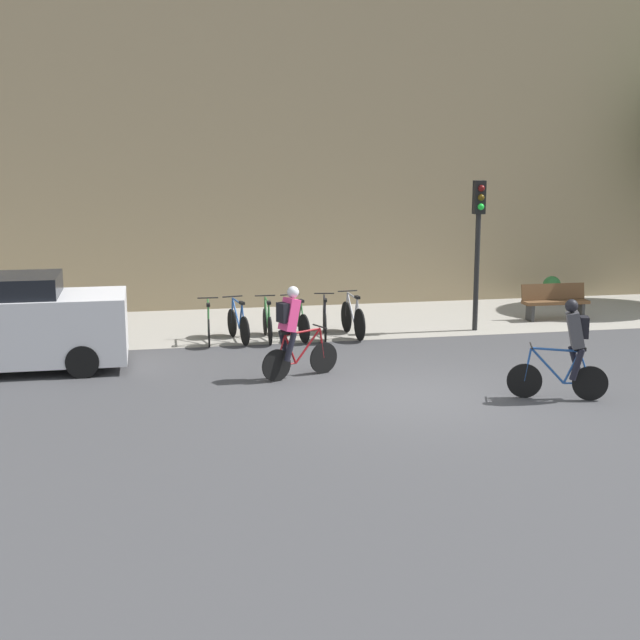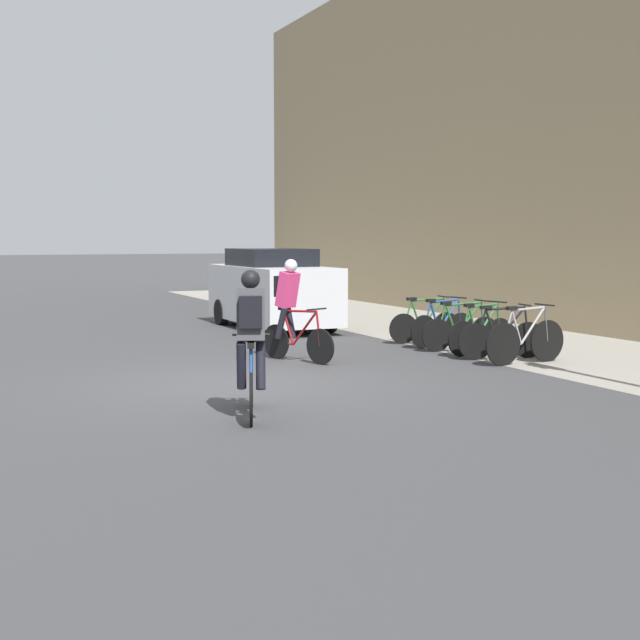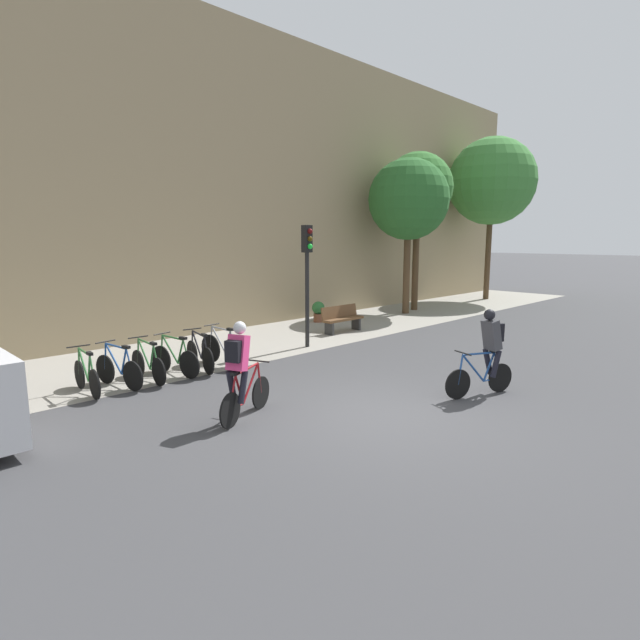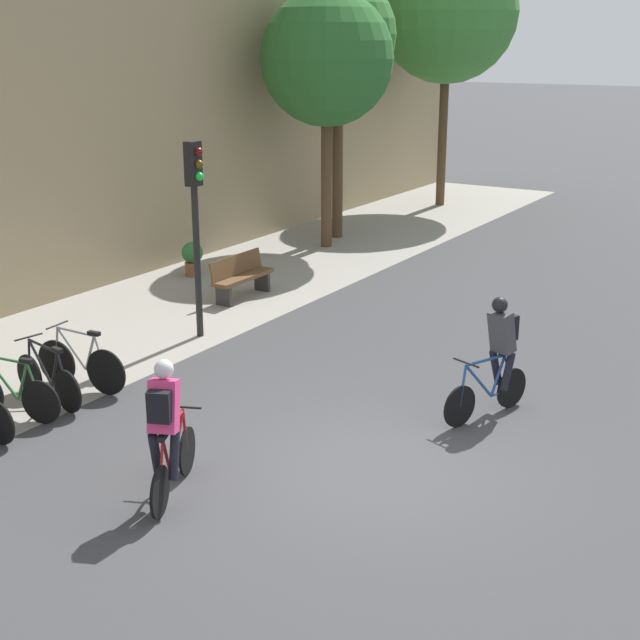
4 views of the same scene
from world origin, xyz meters
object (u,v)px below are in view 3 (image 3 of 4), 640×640
Objects in this scene: cyclist_pink at (240,368)px; bench at (342,318)px; parked_bike_3 at (175,359)px; cyclist_grey at (489,349)px; potted_plant at (318,311)px; parked_bike_4 at (200,354)px; traffic_light_pole at (307,263)px; parked_bike_1 at (119,369)px; parked_bike_5 at (223,349)px; parked_bike_0 at (87,376)px; parked_bike_2 at (148,364)px.

cyclist_pink is 8.56m from bench.
cyclist_pink is 1.11× the size of parked_bike_3.
cyclist_grey is 9.49m from potted_plant.
parked_bike_3 is 0.97× the size of parked_bike_4.
cyclist_grey is 6.01m from traffic_light_pole.
cyclist_grey reaches higher than parked_bike_3.
parked_bike_3 is (-3.74, 5.72, -0.56)m from cyclist_grey.
cyclist_pink is at bearing -144.44° from traffic_light_pole.
parked_bike_3 reaches higher than bench.
bench is at bearing 6.71° from parked_bike_1.
parked_bike_4 is at bearing 118.38° from cyclist_grey.
parked_bike_5 is at bearing 60.30° from cyclist_pink.
traffic_light_pole is 2.09× the size of bench.
parked_bike_0 is at bearing -179.95° from parked_bike_1.
cyclist_pink is at bearing -69.37° from parked_bike_0.
parked_bike_4 is at bearing -178.71° from traffic_light_pole.
parked_bike_1 is (-5.04, 5.72, -0.56)m from cyclist_grey.
parked_bike_2 is (0.65, -0.00, -0.01)m from parked_bike_1.
parked_bike_5 is at bearing 0.07° from parked_bike_2.
cyclist_pink is 4.95m from cyclist_grey.
potted_plant is (3.29, 2.87, -1.98)m from traffic_light_pole.
bench is 2.13× the size of potted_plant.
parked_bike_2 is 7.39m from bench.
cyclist_pink is 1.08× the size of parked_bike_4.
cyclist_grey is 6.24m from parked_bike_5.
cyclist_grey is 7.23m from parked_bike_2.
traffic_light_pole reaches higher than cyclist_grey.
parked_bike_5 is at bearing 0.03° from parked_bike_0.
parked_bike_4 is at bearing 69.15° from cyclist_pink.
parked_bike_0 is (-5.70, 5.72, -0.57)m from cyclist_grey.
parked_bike_4 is 0.65m from parked_bike_5.
parked_bike_4 is at bearing -0.04° from parked_bike_3.
traffic_light_pole is at bearing 1.09° from parked_bike_3.
parked_bike_1 is at bearing 100.56° from cyclist_pink.
cyclist_grey reaches higher than parked_bike_5.
cyclist_pink is 1.10× the size of parked_bike_1.
traffic_light_pole reaches higher than cyclist_pink.
parked_bike_1 is at bearing 179.99° from parked_bike_4.
cyclist_pink is 4.00m from parked_bike_5.
parked_bike_2 is at bearing -179.04° from traffic_light_pole.
parked_bike_3 is 1.30m from parked_bike_5.
traffic_light_pole is (3.62, 0.08, 2.03)m from parked_bike_4.
parked_bike_2 is at bearing -179.93° from parked_bike_5.
cyclist_pink is at bearing -90.15° from parked_bike_2.
cyclist_grey reaches higher than parked_bike_4.
bench is at bearing 6.21° from parked_bike_0.
parked_bike_0 is 6.55m from traffic_light_pole.
parked_bike_2 is 1.30m from parked_bike_4.
parked_bike_4 is (0.65, -0.00, 0.00)m from parked_bike_3.
parked_bike_3 reaches higher than parked_bike_2.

